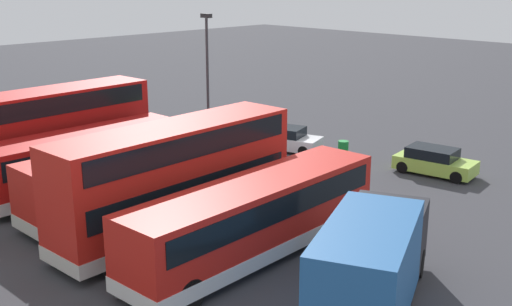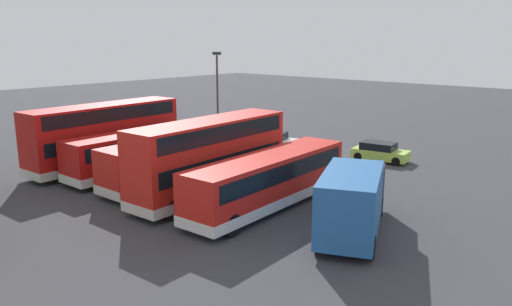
% 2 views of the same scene
% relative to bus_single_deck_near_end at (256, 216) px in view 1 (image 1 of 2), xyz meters
% --- Properties ---
extents(ground_plane, '(140.00, 140.00, 0.00)m').
position_rel_bus_single_deck_near_end_xyz_m(ground_plane, '(7.28, -10.14, -1.62)').
color(ground_plane, '#38383D').
extents(bus_single_deck_near_end, '(3.09, 11.62, 2.95)m').
position_rel_bus_single_deck_near_end_xyz_m(bus_single_deck_near_end, '(0.00, 0.00, 0.00)').
color(bus_single_deck_near_end, red).
rests_on(bus_single_deck_near_end, ground).
extents(bus_double_decker_second, '(3.04, 10.91, 4.55)m').
position_rel_bus_single_deck_near_end_xyz_m(bus_double_decker_second, '(3.78, 0.73, 0.82)').
color(bus_double_decker_second, red).
rests_on(bus_double_decker_second, ground).
extents(bus_single_deck_third, '(2.76, 11.38, 2.95)m').
position_rel_bus_single_deck_near_end_xyz_m(bus_single_deck_third, '(7.32, -0.18, -0.00)').
color(bus_single_deck_third, red).
rests_on(bus_single_deck_third, ground).
extents(bus_single_deck_fourth, '(2.74, 10.13, 2.95)m').
position_rel_bus_single_deck_near_end_xyz_m(bus_single_deck_fourth, '(11.11, 0.56, -0.00)').
color(bus_single_deck_fourth, '#B71411').
rests_on(bus_single_deck_fourth, ground).
extents(bus_double_decker_fifth, '(3.10, 11.61, 4.55)m').
position_rel_bus_single_deck_near_end_xyz_m(bus_double_decker_fifth, '(14.44, 0.82, 0.83)').
color(bus_double_decker_fifth, '#B71411').
rests_on(bus_double_decker_fifth, ground).
extents(box_truck_blue, '(5.31, 7.87, 3.20)m').
position_rel_bus_single_deck_near_end_xyz_m(box_truck_blue, '(-5.32, 0.26, 0.08)').
color(box_truck_blue, '#235999').
rests_on(box_truck_blue, ground).
extents(car_hatchback_silver, '(4.65, 3.05, 1.43)m').
position_rel_bus_single_deck_near_end_xyz_m(car_hatchback_silver, '(9.31, -11.74, -0.92)').
color(car_hatchback_silver, silver).
rests_on(car_hatchback_silver, ground).
extents(car_small_green, '(4.33, 2.36, 1.43)m').
position_rel_bus_single_deck_near_end_xyz_m(car_small_green, '(0.47, -13.80, -0.92)').
color(car_small_green, '#A5D14C').
rests_on(car_small_green, ground).
extents(lamp_post_tall, '(0.70, 0.30, 8.02)m').
position_rel_bus_single_deck_near_end_xyz_m(lamp_post_tall, '(12.68, -8.72, 3.07)').
color(lamp_post_tall, '#38383D').
rests_on(lamp_post_tall, ground).
extents(waste_bin_yellow, '(0.60, 0.60, 0.95)m').
position_rel_bus_single_deck_near_end_xyz_m(waste_bin_yellow, '(5.85, -13.03, -1.15)').
color(waste_bin_yellow, '#197F33').
rests_on(waste_bin_yellow, ground).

